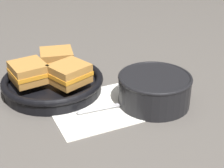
% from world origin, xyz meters
% --- Properties ---
extents(ground_plane, '(4.00, 4.00, 0.00)m').
position_xyz_m(ground_plane, '(0.00, 0.00, 0.00)').
color(ground_plane, '#56514C').
extents(napkin, '(0.25, 0.22, 0.00)m').
position_xyz_m(napkin, '(-0.03, -0.03, 0.00)').
color(napkin, white).
rests_on(napkin, ground_plane).
extents(soup_bowl, '(0.17, 0.17, 0.07)m').
position_xyz_m(soup_bowl, '(0.09, -0.08, 0.04)').
color(soup_bowl, black).
rests_on(soup_bowl, ground_plane).
extents(spoon, '(0.16, 0.06, 0.01)m').
position_xyz_m(spoon, '(0.02, -0.05, 0.01)').
color(spoon, '#B7B7BC').
rests_on(spoon, napkin).
extents(skillet, '(0.25, 0.25, 0.04)m').
position_xyz_m(skillet, '(-0.08, 0.11, 0.02)').
color(skillet, black).
rests_on(skillet, ground_plane).
extents(sandwich_near_left, '(0.11, 0.11, 0.05)m').
position_xyz_m(sandwich_near_left, '(-0.04, 0.16, 0.07)').
color(sandwich_near_left, '#B27A38').
rests_on(sandwich_near_left, skillet).
extents(sandwich_near_right, '(0.08, 0.09, 0.05)m').
position_xyz_m(sandwich_near_right, '(-0.14, 0.12, 0.07)').
color(sandwich_near_right, '#B27A38').
rests_on(sandwich_near_right, skillet).
extents(sandwich_far_left, '(0.10, 0.09, 0.05)m').
position_xyz_m(sandwich_far_left, '(-0.06, 0.06, 0.07)').
color(sandwich_far_left, '#B27A38').
rests_on(sandwich_far_left, skillet).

